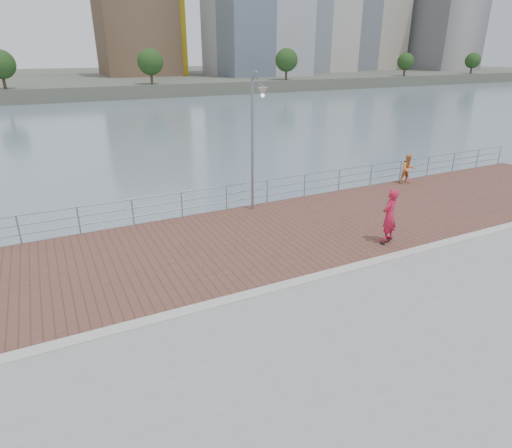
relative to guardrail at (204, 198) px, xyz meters
name	(u,v)px	position (x,y,z in m)	size (l,w,h in m)	color
water	(284,340)	(0.00, -7.00, -2.69)	(400.00, 400.00, 0.00)	slate
seawall	(401,432)	(0.00, -12.00, -1.69)	(40.00, 24.00, 2.00)	gray
brick_lane	(237,242)	(0.00, -3.40, -0.68)	(40.00, 6.80, 0.02)	brown
curb	(285,285)	(0.00, -7.00, -0.66)	(40.00, 0.40, 0.06)	#B7B5AD
far_shore	(55,80)	(0.00, 115.50, -1.44)	(320.00, 95.00, 2.50)	#4C5142
guardrail	(204,198)	(0.00, 0.00, 0.00)	(39.06, 0.06, 1.13)	#8C9EA8
street_lamp	(257,121)	(2.07, -0.91, 3.29)	(0.41, 1.19, 5.60)	slate
skateboard	(386,240)	(4.95, -5.94, -0.61)	(0.72, 0.41, 0.08)	black
skateboarder	(390,215)	(4.95, -5.94, 0.40)	(0.72, 0.47, 1.97)	#BD1937
bystander	(408,169)	(11.19, -0.61, 0.11)	(0.76, 0.59, 1.56)	#E68E43
shoreline_trees	(139,63)	(12.79, 70.00, 3.70)	(169.31, 5.04, 6.72)	#473323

